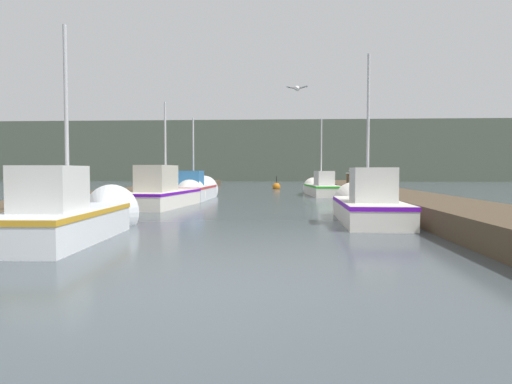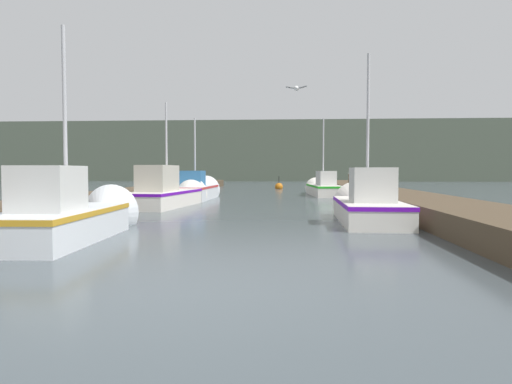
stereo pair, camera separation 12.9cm
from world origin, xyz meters
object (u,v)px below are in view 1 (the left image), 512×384
Objects in this scene: fishing_boat_4 at (321,187)px; seagull_lead at (297,88)px; fishing_boat_3 at (195,190)px; mooring_piling_0 at (26,205)px; mooring_piling_1 at (161,185)px; mooring_piling_3 at (352,185)px; fishing_boat_2 at (168,193)px; fishing_boat_1 at (366,205)px; channel_buoy at (276,187)px; mooring_piling_2 at (349,185)px; fishing_boat_0 at (75,216)px.

seagull_lead is at bearing -101.56° from fishing_boat_4.
fishing_boat_3 is 4.03× the size of mooring_piling_0.
mooring_piling_3 reaches higher than mooring_piling_1.
fishing_boat_1 is at bearing -29.90° from fishing_boat_2.
channel_buoy is (-3.67, 13.10, -0.55)m from mooring_piling_3.
fishing_boat_1 reaches higher than mooring_piling_1.
fishing_boat_2 is 1.16× the size of fishing_boat_3.
fishing_boat_2 reaches higher than mooring_piling_2.
channel_buoy is at bearing 105.63° from mooring_piling_3.
fishing_boat_3 is 7.55m from fishing_boat_4.
fishing_boat_3 is at bearing 172.84° from mooring_piling_3.
mooring_piling_1 is at bearing 89.76° from mooring_piling_0.
fishing_boat_1 is (6.69, 3.69, -0.02)m from fishing_boat_0.
fishing_boat_3 is at bearing 84.09° from mooring_piling_0.
mooring_piling_3 is at bearing 85.52° from fishing_boat_1.
seagull_lead is (4.71, 2.77, 3.08)m from fishing_boat_0.
fishing_boat_4 reaches higher than mooring_piling_2.
fishing_boat_1 reaches higher than fishing_boat_2.
seagull_lead is at bearing 21.15° from mooring_piling_0.
seagull_lead reaches higher than mooring_piling_0.
mooring_piling_1 is (-1.26, -1.65, 0.27)m from fishing_boat_3.
fishing_boat_4 is at bearing 31.46° from fishing_boat_3.
fishing_boat_4 is 5.44× the size of channel_buoy.
mooring_piling_3 is at bearing 29.59° from fishing_boat_2.
seagull_lead reaches higher than mooring_piling_3.
mooring_piling_0 is at bearing -127.29° from mooring_piling_3.
mooring_piling_2 is at bearing 85.54° from fishing_boat_1.
fishing_boat_4 is (6.51, 3.82, -0.00)m from fishing_boat_3.
mooring_piling_1 is (-7.76, -5.47, 0.27)m from fishing_boat_4.
fishing_boat_0 is 11.45m from mooring_piling_1.
seagull_lead is (4.70, -10.25, 3.10)m from fishing_boat_3.
fishing_boat_3 is 8.16m from mooring_piling_2.
fishing_boat_0 is 8.66m from fishing_boat_2.
fishing_boat_3 is 3.66× the size of mooring_piling_1.
fishing_boat_4 is 4.25× the size of mooring_piling_1.
mooring_piling_2 is at bearing 22.63° from mooring_piling_1.
fishing_boat_2 is 4.67× the size of mooring_piling_0.
seagull_lead is (-2.85, -9.30, 2.82)m from mooring_piling_3.
fishing_boat_1 reaches higher than mooring_piling_2.
mooring_piling_2 is at bearing 58.10° from mooring_piling_0.
mooring_piling_3 is (-0.32, -3.11, 0.08)m from mooring_piling_2.
fishing_boat_3 is at bearing 87.82° from fishing_boat_0.
fishing_boat_0 is 17.11m from mooring_piling_2.
mooring_piling_1 reaches higher than mooring_piling_2.
mooring_piling_2 is 13.13m from seagull_lead.
fishing_boat_1 is 3.67× the size of mooring_piling_1.
mooring_piling_3 is at bearing -95.83° from mooring_piling_2.
fishing_boat_0 is at bearing -117.42° from mooring_piling_2.
mooring_piling_3 is (1.05, -4.77, 0.28)m from fishing_boat_4.
fishing_boat_3 is at bearing -153.82° from fishing_boat_4.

